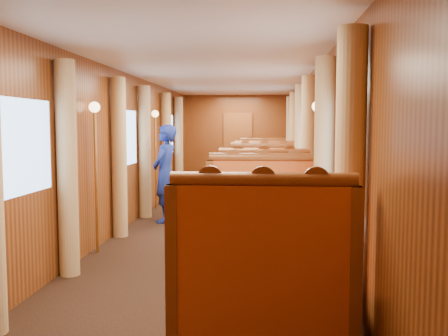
# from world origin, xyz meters

# --- Properties ---
(floor) EXTENTS (3.00, 12.00, 0.01)m
(floor) POSITION_xyz_m (0.00, 0.00, 0.00)
(floor) COLOR black
(floor) RESTS_ON ground
(ceiling) EXTENTS (3.00, 12.00, 0.01)m
(ceiling) POSITION_xyz_m (0.00, 0.00, 2.50)
(ceiling) COLOR silver
(ceiling) RESTS_ON wall_left
(wall_far) EXTENTS (3.00, 0.01, 2.50)m
(wall_far) POSITION_xyz_m (0.00, 6.00, 1.25)
(wall_far) COLOR brown
(wall_far) RESTS_ON floor
(wall_near) EXTENTS (3.00, 0.01, 2.50)m
(wall_near) POSITION_xyz_m (0.00, -6.00, 1.25)
(wall_near) COLOR brown
(wall_near) RESTS_ON floor
(wall_left) EXTENTS (0.01, 12.00, 2.50)m
(wall_left) POSITION_xyz_m (-1.50, 0.00, 1.25)
(wall_left) COLOR brown
(wall_left) RESTS_ON floor
(wall_right) EXTENTS (0.01, 12.00, 2.50)m
(wall_right) POSITION_xyz_m (1.50, 0.00, 1.25)
(wall_right) COLOR brown
(wall_right) RESTS_ON floor
(doorway_far) EXTENTS (0.80, 0.04, 2.00)m
(doorway_far) POSITION_xyz_m (0.00, 5.97, 1.00)
(doorway_far) COLOR brown
(doorway_far) RESTS_ON floor
(table_near) EXTENTS (1.05, 0.72, 0.75)m
(table_near) POSITION_xyz_m (0.75, -3.50, 0.38)
(table_near) COLOR white
(table_near) RESTS_ON floor
(banquette_near_fwd) EXTENTS (1.30, 0.55, 1.34)m
(banquette_near_fwd) POSITION_xyz_m (0.75, -4.51, 0.42)
(banquette_near_fwd) COLOR #B52C14
(banquette_near_fwd) RESTS_ON floor
(banquette_near_aft) EXTENTS (1.30, 0.55, 1.34)m
(banquette_near_aft) POSITION_xyz_m (0.75, -2.49, 0.42)
(banquette_near_aft) COLOR #B52C14
(banquette_near_aft) RESTS_ON floor
(table_mid) EXTENTS (1.05, 0.72, 0.75)m
(table_mid) POSITION_xyz_m (0.75, 0.00, 0.38)
(table_mid) COLOR white
(table_mid) RESTS_ON floor
(banquette_mid_fwd) EXTENTS (1.30, 0.55, 1.34)m
(banquette_mid_fwd) POSITION_xyz_m (0.75, -1.01, 0.42)
(banquette_mid_fwd) COLOR #B52C14
(banquette_mid_fwd) RESTS_ON floor
(banquette_mid_aft) EXTENTS (1.30, 0.55, 1.34)m
(banquette_mid_aft) POSITION_xyz_m (0.75, 1.01, 0.42)
(banquette_mid_aft) COLOR #B52C14
(banquette_mid_aft) RESTS_ON floor
(table_far) EXTENTS (1.05, 0.72, 0.75)m
(table_far) POSITION_xyz_m (0.75, 3.50, 0.38)
(table_far) COLOR white
(table_far) RESTS_ON floor
(banquette_far_fwd) EXTENTS (1.30, 0.55, 1.34)m
(banquette_far_fwd) POSITION_xyz_m (0.75, 2.49, 0.42)
(banquette_far_fwd) COLOR #B52C14
(banquette_far_fwd) RESTS_ON floor
(banquette_far_aft) EXTENTS (1.30, 0.55, 1.34)m
(banquette_far_aft) POSITION_xyz_m (0.75, 4.51, 0.42)
(banquette_far_aft) COLOR #B52C14
(banquette_far_aft) RESTS_ON floor
(tea_tray) EXTENTS (0.41, 0.37, 0.01)m
(tea_tray) POSITION_xyz_m (0.61, -3.58, 0.76)
(tea_tray) COLOR silver
(tea_tray) RESTS_ON table_near
(teapot_left) EXTENTS (0.18, 0.13, 0.14)m
(teapot_left) POSITION_xyz_m (0.55, -3.63, 0.82)
(teapot_left) COLOR silver
(teapot_left) RESTS_ON tea_tray
(teapot_right) EXTENTS (0.17, 0.14, 0.13)m
(teapot_right) POSITION_xyz_m (0.73, -3.66, 0.81)
(teapot_right) COLOR silver
(teapot_right) RESTS_ON tea_tray
(teapot_back) EXTENTS (0.17, 0.13, 0.13)m
(teapot_back) POSITION_xyz_m (0.68, -3.48, 0.82)
(teapot_back) COLOR silver
(teapot_back) RESTS_ON tea_tray
(fruit_plate) EXTENTS (0.20, 0.20, 0.05)m
(fruit_plate) POSITION_xyz_m (1.03, -3.59, 0.77)
(fruit_plate) COLOR white
(fruit_plate) RESTS_ON table_near
(cup_inboard) EXTENTS (0.08, 0.08, 0.26)m
(cup_inboard) POSITION_xyz_m (0.33, -3.39, 0.86)
(cup_inboard) COLOR white
(cup_inboard) RESTS_ON table_near
(cup_outboard) EXTENTS (0.08, 0.08, 0.26)m
(cup_outboard) POSITION_xyz_m (0.45, -3.31, 0.86)
(cup_outboard) COLOR white
(cup_outboard) RESTS_ON table_near
(rose_vase_mid) EXTENTS (0.06, 0.06, 0.36)m
(rose_vase_mid) POSITION_xyz_m (0.77, 0.01, 0.93)
(rose_vase_mid) COLOR silver
(rose_vase_mid) RESTS_ON table_mid
(rose_vase_far) EXTENTS (0.06, 0.06, 0.36)m
(rose_vase_far) POSITION_xyz_m (0.73, 3.52, 0.93)
(rose_vase_far) COLOR silver
(rose_vase_far) RESTS_ON table_far
(window_left_near) EXTENTS (0.01, 1.20, 0.90)m
(window_left_near) POSITION_xyz_m (-1.49, -3.50, 1.45)
(window_left_near) COLOR #83ADE1
(window_left_near) RESTS_ON wall_left
(curtain_left_near_b) EXTENTS (0.22, 0.22, 2.35)m
(curtain_left_near_b) POSITION_xyz_m (-1.38, -2.72, 1.18)
(curtain_left_near_b) COLOR tan
(curtain_left_near_b) RESTS_ON floor
(window_right_near) EXTENTS (0.01, 1.20, 0.90)m
(window_right_near) POSITION_xyz_m (1.49, -3.50, 1.45)
(window_right_near) COLOR #83ADE1
(window_right_near) RESTS_ON wall_right
(curtain_right_near_a) EXTENTS (0.22, 0.22, 2.35)m
(curtain_right_near_a) POSITION_xyz_m (1.38, -4.28, 1.18)
(curtain_right_near_a) COLOR tan
(curtain_right_near_a) RESTS_ON floor
(curtain_right_near_b) EXTENTS (0.22, 0.22, 2.35)m
(curtain_right_near_b) POSITION_xyz_m (1.38, -2.72, 1.18)
(curtain_right_near_b) COLOR tan
(curtain_right_near_b) RESTS_ON floor
(window_left_mid) EXTENTS (0.01, 1.20, 0.90)m
(window_left_mid) POSITION_xyz_m (-1.49, 0.00, 1.45)
(window_left_mid) COLOR #83ADE1
(window_left_mid) RESTS_ON wall_left
(curtain_left_mid_a) EXTENTS (0.22, 0.22, 2.35)m
(curtain_left_mid_a) POSITION_xyz_m (-1.38, -0.78, 1.18)
(curtain_left_mid_a) COLOR tan
(curtain_left_mid_a) RESTS_ON floor
(curtain_left_mid_b) EXTENTS (0.22, 0.22, 2.35)m
(curtain_left_mid_b) POSITION_xyz_m (-1.38, 0.78, 1.18)
(curtain_left_mid_b) COLOR tan
(curtain_left_mid_b) RESTS_ON floor
(window_right_mid) EXTENTS (0.01, 1.20, 0.90)m
(window_right_mid) POSITION_xyz_m (1.49, 0.00, 1.45)
(window_right_mid) COLOR #83ADE1
(window_right_mid) RESTS_ON wall_right
(curtain_right_mid_a) EXTENTS (0.22, 0.22, 2.35)m
(curtain_right_mid_a) POSITION_xyz_m (1.38, -0.78, 1.18)
(curtain_right_mid_a) COLOR tan
(curtain_right_mid_a) RESTS_ON floor
(curtain_right_mid_b) EXTENTS (0.22, 0.22, 2.35)m
(curtain_right_mid_b) POSITION_xyz_m (1.38, 0.78, 1.18)
(curtain_right_mid_b) COLOR tan
(curtain_right_mid_b) RESTS_ON floor
(window_left_far) EXTENTS (0.01, 1.20, 0.90)m
(window_left_far) POSITION_xyz_m (-1.49, 3.50, 1.45)
(window_left_far) COLOR #83ADE1
(window_left_far) RESTS_ON wall_left
(curtain_left_far_a) EXTENTS (0.22, 0.22, 2.35)m
(curtain_left_far_a) POSITION_xyz_m (-1.38, 2.72, 1.18)
(curtain_left_far_a) COLOR tan
(curtain_left_far_a) RESTS_ON floor
(curtain_left_far_b) EXTENTS (0.22, 0.22, 2.35)m
(curtain_left_far_b) POSITION_xyz_m (-1.38, 4.28, 1.18)
(curtain_left_far_b) COLOR tan
(curtain_left_far_b) RESTS_ON floor
(window_right_far) EXTENTS (0.01, 1.20, 0.90)m
(window_right_far) POSITION_xyz_m (1.49, 3.50, 1.45)
(window_right_far) COLOR #83ADE1
(window_right_far) RESTS_ON wall_right
(curtain_right_far_a) EXTENTS (0.22, 0.22, 2.35)m
(curtain_right_far_a) POSITION_xyz_m (1.38, 2.72, 1.18)
(curtain_right_far_a) COLOR tan
(curtain_right_far_a) RESTS_ON floor
(curtain_right_far_b) EXTENTS (0.22, 0.22, 2.35)m
(curtain_right_far_b) POSITION_xyz_m (1.38, 4.28, 1.18)
(curtain_right_far_b) COLOR tan
(curtain_right_far_b) RESTS_ON floor
(sconce_left_fore) EXTENTS (0.14, 0.14, 1.95)m
(sconce_left_fore) POSITION_xyz_m (-1.40, -1.75, 1.38)
(sconce_left_fore) COLOR #BF8C3F
(sconce_left_fore) RESTS_ON floor
(sconce_right_fore) EXTENTS (0.14, 0.14, 1.95)m
(sconce_right_fore) POSITION_xyz_m (1.40, -1.75, 1.38)
(sconce_right_fore) COLOR #BF8C3F
(sconce_right_fore) RESTS_ON floor
(sconce_left_aft) EXTENTS (0.14, 0.14, 1.95)m
(sconce_left_aft) POSITION_xyz_m (-1.40, 1.75, 1.38)
(sconce_left_aft) COLOR #BF8C3F
(sconce_left_aft) RESTS_ON floor
(sconce_right_aft) EXTENTS (0.14, 0.14, 1.95)m
(sconce_right_aft) POSITION_xyz_m (1.40, 1.75, 1.38)
(sconce_right_aft) COLOR #BF8C3F
(sconce_right_aft) RESTS_ON floor
(steward) EXTENTS (0.50, 0.67, 1.66)m
(steward) POSITION_xyz_m (-0.93, 0.39, 0.83)
(steward) COLOR navy
(steward) RESTS_ON floor
(passenger) EXTENTS (0.40, 0.44, 0.76)m
(passenger) POSITION_xyz_m (0.75, 0.78, 0.74)
(passenger) COLOR beige
(passenger) RESTS_ON banquette_mid_aft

